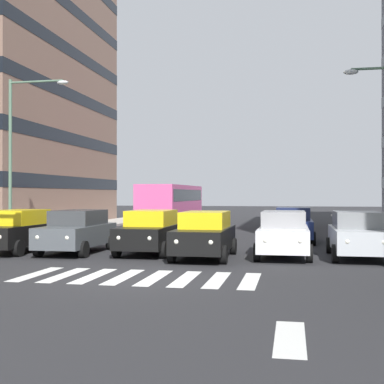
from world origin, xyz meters
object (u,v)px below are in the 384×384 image
(bus_behind_traffic, at_px, (172,201))
(car_4, at_px, (77,231))
(car_5, at_px, (17,230))
(car_row2_0, at_px, (293,224))
(car_3, at_px, (151,231))
(car_0, at_px, (357,234))
(car_1, at_px, (284,233))
(car_2, at_px, (205,234))
(street_lamp_right, at_px, (19,142))

(bus_behind_traffic, bearing_deg, car_4, 90.00)
(car_5, height_order, car_row2_0, same)
(car_3, xyz_separation_m, bus_behind_traffic, (2.96, -16.31, 0.97))
(car_3, height_order, bus_behind_traffic, bus_behind_traffic)
(car_0, bearing_deg, bus_behind_traffic, -56.36)
(car_5, distance_m, car_row2_0, 12.85)
(car_1, xyz_separation_m, car_4, (8.17, 0.23, 0.00))
(car_2, xyz_separation_m, car_row2_0, (-3.22, -7.06, 0.00))
(street_lamp_right, bearing_deg, car_row2_0, -166.56)
(car_3, xyz_separation_m, car_row2_0, (-5.58, -5.99, 0.00))
(bus_behind_traffic, bearing_deg, car_0, 123.64)
(car_4, bearing_deg, car_3, -172.95)
(car_4, distance_m, street_lamp_right, 6.76)
(car_2, xyz_separation_m, street_lamp_right, (9.71, -3.96, 3.98))
(car_2, relative_size, car_3, 1.00)
(car_0, height_order, car_5, same)
(car_0, distance_m, bus_behind_traffic, 19.60)
(car_0, distance_m, car_4, 10.85)
(car_4, bearing_deg, bus_behind_traffic, -90.00)
(car_1, distance_m, bus_behind_traffic, 18.39)
(car_3, bearing_deg, car_2, 155.64)
(car_0, xyz_separation_m, bus_behind_traffic, (10.85, -16.30, 0.97))
(car_5, relative_size, street_lamp_right, 0.57)
(car_5, bearing_deg, bus_behind_traffic, -98.70)
(car_0, relative_size, street_lamp_right, 0.57)
(car_3, bearing_deg, car_5, 4.96)
(car_row2_0, xyz_separation_m, bus_behind_traffic, (8.54, -10.32, 0.97))
(car_3, height_order, car_4, same)
(car_2, height_order, car_4, same)
(car_4, relative_size, car_row2_0, 1.00)
(car_1, relative_size, street_lamp_right, 0.57)
(car_3, bearing_deg, car_0, -179.93)
(car_5, bearing_deg, car_row2_0, -149.79)
(car_4, bearing_deg, car_0, -178.02)
(street_lamp_right, bearing_deg, car_0, 169.28)
(car_5, height_order, bus_behind_traffic, bus_behind_traffic)
(car_3, relative_size, car_4, 1.00)
(car_row2_0, bearing_deg, car_2, 65.48)
(car_5, bearing_deg, car_4, -177.46)
(car_3, bearing_deg, street_lamp_right, -21.50)
(car_row2_0, bearing_deg, street_lamp_right, 13.44)
(bus_behind_traffic, xyz_separation_m, street_lamp_right, (4.40, 13.42, 3.00))
(car_3, bearing_deg, car_row2_0, -133.00)
(car_1, height_order, street_lamp_right, street_lamp_right)
(car_3, xyz_separation_m, car_5, (5.52, 0.48, 0.00))
(car_row2_0, distance_m, street_lamp_right, 13.88)
(car_row2_0, height_order, street_lamp_right, street_lamp_right)
(car_1, relative_size, car_row2_0, 1.00)
(car_4, bearing_deg, car_5, 2.54)
(car_2, distance_m, car_5, 7.91)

